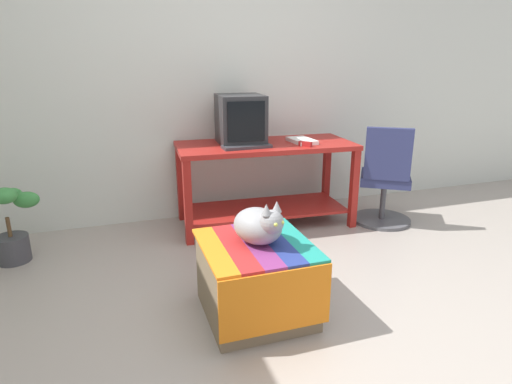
# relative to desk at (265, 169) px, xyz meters

# --- Properties ---
(ground_plane) EXTENTS (14.00, 14.00, 0.00)m
(ground_plane) POSITION_rel_desk_xyz_m (-0.37, -1.60, -0.50)
(ground_plane) COLOR #9E9389
(back_wall) EXTENTS (8.00, 0.10, 2.60)m
(back_wall) POSITION_rel_desk_xyz_m (-0.37, 0.45, 0.80)
(back_wall) COLOR silver
(back_wall) RESTS_ON ground_plane
(desk) EXTENTS (1.55, 0.75, 0.73)m
(desk) POSITION_rel_desk_xyz_m (0.00, 0.00, 0.00)
(desk) COLOR maroon
(desk) RESTS_ON ground_plane
(tv_monitor) EXTENTS (0.40, 0.44, 0.41)m
(tv_monitor) POSITION_rel_desk_xyz_m (-0.20, 0.07, 0.43)
(tv_monitor) COLOR #28282B
(tv_monitor) RESTS_ON desk
(keyboard) EXTENTS (0.40, 0.16, 0.02)m
(keyboard) POSITION_rel_desk_xyz_m (-0.21, -0.14, 0.24)
(keyboard) COLOR #333338
(keyboard) RESTS_ON desk
(book) EXTENTS (0.19, 0.30, 0.03)m
(book) POSITION_rel_desk_xyz_m (0.31, -0.07, 0.25)
(book) COLOR white
(book) RESTS_ON desk
(ottoman_with_blanket) EXTENTS (0.60, 0.66, 0.45)m
(ottoman_with_blanket) POSITION_rel_desk_xyz_m (-0.54, -1.36, -0.28)
(ottoman_with_blanket) COLOR #7A664C
(ottoman_with_blanket) RESTS_ON ground_plane
(cat) EXTENTS (0.34, 0.40, 0.27)m
(cat) POSITION_rel_desk_xyz_m (-0.52, -1.35, 0.05)
(cat) COLOR gray
(cat) RESTS_ON ottoman_with_blanket
(potted_plant) EXTENTS (0.39, 0.38, 0.60)m
(potted_plant) POSITION_rel_desk_xyz_m (-2.01, -0.15, -0.19)
(potted_plant) COLOR #3D3D42
(potted_plant) RESTS_ON ground_plane
(office_chair) EXTENTS (0.58, 0.58, 0.89)m
(office_chair) POSITION_rel_desk_xyz_m (1.00, -0.35, -0.12)
(office_chair) COLOR #4C4C51
(office_chair) RESTS_ON ground_plane
(stapler) EXTENTS (0.10, 0.11, 0.04)m
(stapler) POSITION_rel_desk_xyz_m (0.27, -0.22, 0.25)
(stapler) COLOR #A31E1E
(stapler) RESTS_ON desk
(pen) EXTENTS (0.11, 0.10, 0.01)m
(pen) POSITION_rel_desk_xyz_m (0.37, -0.03, 0.23)
(pen) COLOR black
(pen) RESTS_ON desk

